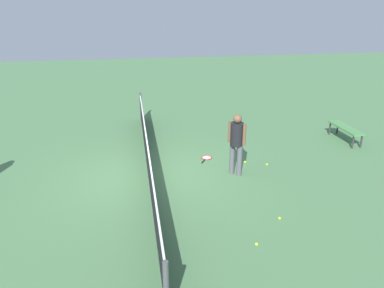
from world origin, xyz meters
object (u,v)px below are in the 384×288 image
Objects in this scene: tennis_racket_near_player at (206,158)px; tennis_ball_near_player at (245,162)px; player_near_side at (237,140)px; tennis_ball_by_net at (237,150)px; tennis_ball_midcourt at (256,244)px; courtside_bench at (346,129)px; tennis_ball_baseline at (267,164)px; tennis_ball_stray_left at (279,218)px.

tennis_ball_near_player is (-0.51, -1.05, 0.02)m from tennis_racket_near_player.
player_near_side reaches higher than tennis_ball_by_net.
tennis_ball_midcourt is at bearing 166.73° from tennis_ball_near_player.
player_near_side is 4.70m from courtside_bench.
courtside_bench reaches higher than tennis_racket_near_player.
tennis_ball_by_net is 4.82m from tennis_ball_midcourt.
tennis_racket_near_player is 1.79m from tennis_ball_baseline.
player_near_side is 1.12× the size of courtside_bench.
tennis_ball_by_net is (1.56, -0.49, -0.98)m from player_near_side.
tennis_ball_stray_left is (-3.53, -0.93, 0.02)m from tennis_racket_near_player.
tennis_ball_by_net and tennis_ball_midcourt have the same top height.
tennis_ball_stray_left is (0.81, -0.79, 0.00)m from tennis_ball_midcourt.
tennis_ball_midcourt is (-4.34, -0.14, 0.02)m from tennis_racket_near_player.
tennis_ball_midcourt is 1.00× the size of tennis_ball_stray_left.
tennis_ball_by_net is at bearing 25.47° from tennis_ball_baseline.
player_near_side is at bearing 8.69° from tennis_ball_stray_left.
tennis_ball_stray_left is at bearing -44.04° from tennis_ball_midcourt.
tennis_ball_by_net is 1.29m from tennis_ball_baseline.
courtside_bench reaches higher than tennis_ball_near_player.
courtside_bench is at bearing -72.00° from tennis_ball_near_player.
player_near_side reaches higher than tennis_racket_near_player.
player_near_side is at bearing 113.86° from courtside_bench.
player_near_side is 3.35m from tennis_ball_midcourt.
tennis_ball_by_net is at bearing -10.97° from tennis_ball_midcourt.
tennis_ball_by_net is (0.90, -0.01, 0.00)m from tennis_ball_near_player.
tennis_ball_baseline and tennis_ball_stray_left have the same top height.
tennis_racket_near_player is 0.39× the size of courtside_bench.
tennis_ball_by_net is at bearing -69.96° from tennis_racket_near_player.
tennis_racket_near_player is at bearing 25.98° from player_near_side.
tennis_ball_baseline is (-0.26, -0.57, 0.00)m from tennis_ball_near_player.
player_near_side is 2.89× the size of tennis_racket_near_player.
courtside_bench is at bearing -66.14° from player_near_side.
tennis_ball_by_net is 3.92m from tennis_ball_stray_left.
tennis_ball_midcourt is (-3.83, 0.90, 0.00)m from tennis_ball_near_player.
player_near_side reaches higher than tennis_ball_stray_left.
player_near_side is at bearing 110.49° from tennis_ball_baseline.
tennis_ball_near_player is 1.00× the size of tennis_ball_stray_left.
tennis_ball_near_player is 0.63m from tennis_ball_baseline.
tennis_ball_midcourt is 3.86m from tennis_ball_baseline.
tennis_ball_near_player is 1.00× the size of tennis_ball_by_net.
tennis_ball_midcourt reaches higher than tennis_racket_near_player.
tennis_ball_by_net and tennis_ball_baseline have the same top height.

